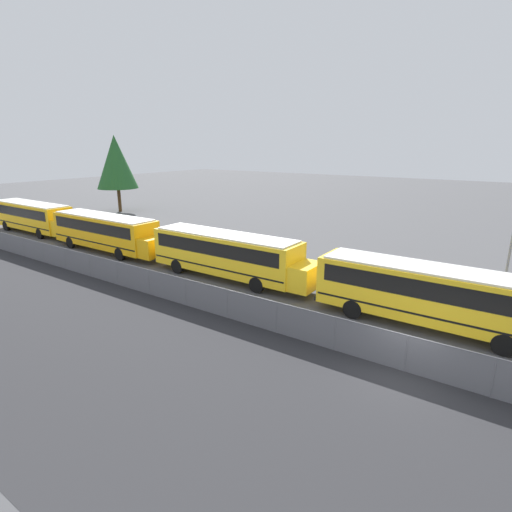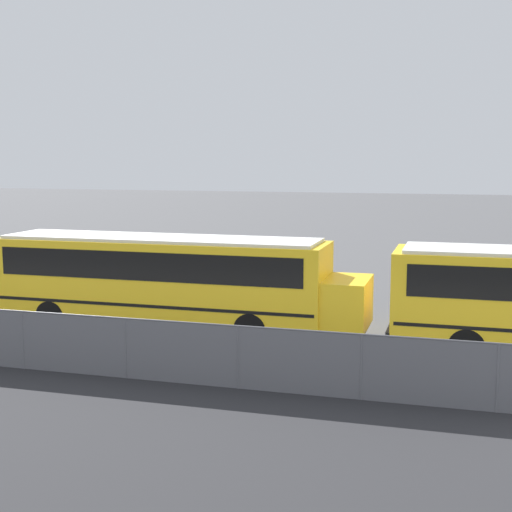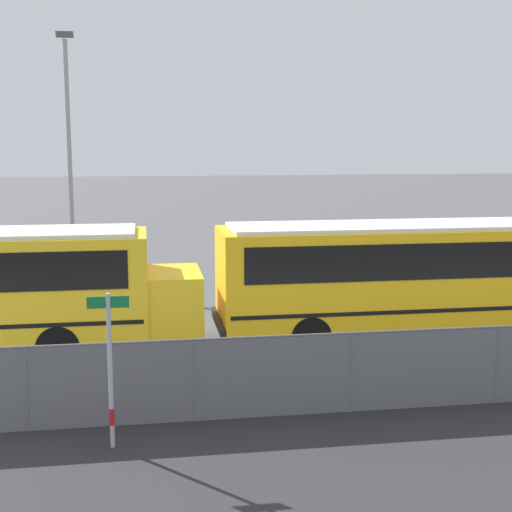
# 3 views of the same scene
# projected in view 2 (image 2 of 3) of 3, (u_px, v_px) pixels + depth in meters

# --- Properties ---
(school_bus_2) EXTENTS (12.43, 2.57, 3.11)m
(school_bus_2) POSITION_uv_depth(u_px,v_px,m) (168.00, 275.00, 23.28)
(school_bus_2) COLOR yellow
(school_bus_2) RESTS_ON ground_plane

